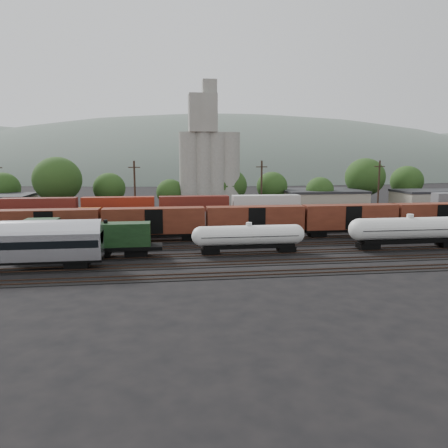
{
  "coord_description": "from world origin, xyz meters",
  "views": [
    {
      "loc": [
        -6.84,
        -60.32,
        12.71
      ],
      "look_at": [
        1.9,
        2.0,
        3.0
      ],
      "focal_mm": 35.0,
      "sensor_mm": 36.0,
      "label": 1
    }
  ],
  "objects": [
    {
      "name": "boxcar_string",
      "position": [
        7.16,
        5.0,
        3.12
      ],
      "size": [
        169.0,
        2.9,
        4.2
      ],
      "color": "black",
      "rests_on": "ground"
    },
    {
      "name": "distant_hills",
      "position": [
        23.92,
        260.0,
        -20.56
      ],
      "size": [
        860.0,
        286.0,
        130.0
      ],
      "color": "#59665B",
      "rests_on": "ground"
    },
    {
      "name": "green_locomotive",
      "position": [
        -17.23,
        -5.0,
        2.75
      ],
      "size": [
        18.31,
        3.23,
        4.85
      ],
      "color": "black",
      "rests_on": "ground"
    },
    {
      "name": "tank_car_a",
      "position": [
        4.2,
        -5.0,
        2.37
      ],
      "size": [
        15.05,
        2.69,
        3.94
      ],
      "color": "silver",
      "rests_on": "ground"
    },
    {
      "name": "grain_silo",
      "position": [
        3.28,
        36.0,
        11.26
      ],
      "size": [
        13.4,
        5.0,
        29.0
      ],
      "color": "gray",
      "rests_on": "ground"
    },
    {
      "name": "tracks",
      "position": [
        0.0,
        0.0,
        0.05
      ],
      "size": [
        180.0,
        33.2,
        0.2
      ],
      "color": "black",
      "rests_on": "ground"
    },
    {
      "name": "utility_poles",
      "position": [
        0.0,
        22.0,
        6.21
      ],
      "size": [
        122.2,
        0.36,
        12.0
      ],
      "color": "black",
      "rests_on": "ground"
    },
    {
      "name": "tree_band",
      "position": [
        3.59,
        37.78,
        6.63
      ],
      "size": [
        164.24,
        19.69,
        12.74
      ],
      "color": "black",
      "rests_on": "ground"
    },
    {
      "name": "orange_locomotive",
      "position": [
        -14.12,
        10.0,
        2.51
      ],
      "size": [
        17.55,
        2.92,
        4.39
      ],
      "color": "black",
      "rests_on": "ground"
    },
    {
      "name": "ground",
      "position": [
        0.0,
        0.0,
        0.0
      ],
      "size": [
        600.0,
        600.0,
        0.0
      ],
      "primitive_type": "plane",
      "color": "black"
    },
    {
      "name": "container_wall",
      "position": [
        -0.28,
        15.0,
        2.84
      ],
      "size": [
        161.25,
        2.6,
        5.8
      ],
      "color": "black",
      "rests_on": "ground"
    },
    {
      "name": "tank_car_b",
      "position": [
        26.81,
        -5.0,
        2.73
      ],
      "size": [
        17.57,
        3.15,
        4.6
      ],
      "color": "silver",
      "rests_on": "ground"
    },
    {
      "name": "industrial_sheds",
      "position": [
        6.63,
        35.25,
        2.56
      ],
      "size": [
        119.38,
        17.26,
        5.1
      ],
      "color": "#9E937F",
      "rests_on": "ground"
    }
  ]
}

